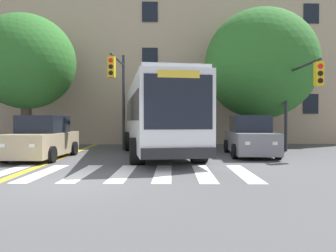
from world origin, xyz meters
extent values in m
plane|color=#4C4C4F|center=(0.00, 0.00, 0.00)|extent=(120.00, 120.00, 0.00)
cube|color=white|center=(-2.50, 1.73, 0.00)|extent=(0.69, 3.57, 0.01)
cube|color=white|center=(-1.23, 1.67, 0.00)|extent=(0.69, 3.57, 0.01)
cube|color=white|center=(0.04, 1.62, 0.00)|extent=(0.69, 3.57, 0.01)
cube|color=white|center=(1.31, 1.56, 0.00)|extent=(0.69, 3.57, 0.01)
cube|color=white|center=(2.58, 1.50, 0.00)|extent=(0.69, 3.57, 0.01)
cube|color=white|center=(3.85, 1.44, 0.00)|extent=(0.69, 3.57, 0.01)
cube|color=white|center=(5.12, 1.39, 0.00)|extent=(0.69, 3.57, 0.01)
cube|color=gold|center=(-1.99, 15.62, 0.00)|extent=(0.12, 36.00, 0.01)
cube|color=gold|center=(-1.83, 15.62, 0.00)|extent=(0.12, 36.00, 0.01)
cube|color=white|center=(2.39, 7.05, 1.91)|extent=(3.88, 10.96, 2.97)
cube|color=black|center=(3.64, 7.22, 2.21)|extent=(1.30, 9.78, 1.07)
cube|color=black|center=(1.13, 6.89, 2.21)|extent=(1.30, 9.78, 1.07)
cube|color=black|center=(3.08, 1.73, 2.27)|extent=(2.24, 0.32, 1.78)
cube|color=yellow|center=(3.08, 1.72, 3.16)|extent=(1.37, 0.21, 0.24)
cube|color=#232326|center=(3.09, 1.70, 0.60)|extent=(2.45, 0.42, 0.36)
cube|color=silver|center=(2.39, 7.05, 3.48)|extent=(3.67, 10.51, 0.16)
cylinder|color=black|center=(4.01, 3.91, 0.51)|extent=(0.69, 1.08, 1.02)
cylinder|color=black|center=(1.63, 3.60, 0.51)|extent=(0.69, 1.08, 1.02)
cylinder|color=black|center=(3.26, 9.60, 0.51)|extent=(0.69, 1.08, 1.02)
cylinder|color=black|center=(0.89, 9.29, 0.51)|extent=(0.69, 1.08, 1.02)
cylinder|color=black|center=(3.12, 10.69, 0.51)|extent=(0.69, 1.08, 1.02)
cylinder|color=black|center=(0.74, 10.38, 0.51)|extent=(0.69, 1.08, 1.02)
cube|color=tan|center=(-2.62, 5.65, 0.66)|extent=(2.04, 4.73, 0.95)
cube|color=black|center=(-2.62, 5.78, 1.50)|extent=(1.75, 2.31, 0.75)
cube|color=white|center=(-2.19, 3.27, 0.75)|extent=(0.20, 0.05, 0.14)
cube|color=white|center=(-3.28, 3.33, 0.75)|extent=(0.20, 0.05, 0.14)
cylinder|color=black|center=(-1.76, 4.16, 0.33)|extent=(0.25, 0.67, 0.66)
cylinder|color=black|center=(-3.62, 4.25, 0.33)|extent=(0.25, 0.67, 0.66)
cylinder|color=black|center=(-1.62, 7.04, 0.33)|extent=(0.25, 0.67, 0.66)
cylinder|color=black|center=(-3.49, 7.13, 0.33)|extent=(0.25, 0.67, 0.66)
cube|color=slate|center=(6.80, 6.62, 0.65)|extent=(2.24, 4.88, 0.94)
cube|color=black|center=(6.82, 6.76, 1.52)|extent=(1.83, 2.41, 0.79)
cube|color=white|center=(7.13, 4.19, 0.74)|extent=(0.20, 0.06, 0.14)
cube|color=white|center=(6.04, 4.29, 0.74)|extent=(0.20, 0.06, 0.14)
cylinder|color=black|center=(7.59, 5.07, 0.33)|extent=(0.28, 0.68, 0.66)
cylinder|color=black|center=(5.74, 5.24, 0.33)|extent=(0.28, 0.68, 0.66)
cylinder|color=black|center=(7.86, 7.99, 0.33)|extent=(0.28, 0.68, 0.66)
cylinder|color=black|center=(6.01, 8.16, 0.33)|extent=(0.28, 0.68, 0.66)
cube|color=white|center=(1.25, 15.28, 0.78)|extent=(2.53, 4.86, 1.15)
cube|color=black|center=(1.24, 15.32, 1.79)|extent=(2.11, 3.08, 0.87)
cube|color=white|center=(2.13, 13.03, 0.90)|extent=(0.20, 0.07, 0.14)
cube|color=white|center=(0.97, 12.88, 0.90)|extent=(0.20, 0.07, 0.14)
cylinder|color=black|center=(2.42, 13.98, 0.38)|extent=(0.32, 0.78, 0.76)
cylinder|color=black|center=(0.44, 13.72, 0.38)|extent=(0.32, 0.78, 0.76)
cylinder|color=black|center=(2.05, 16.83, 0.38)|extent=(0.32, 0.78, 0.76)
cylinder|color=black|center=(0.08, 16.58, 0.38)|extent=(0.32, 0.78, 0.76)
cylinder|color=#28282D|center=(9.36, 8.70, 2.34)|extent=(0.16, 0.16, 4.67)
cylinder|color=#28282D|center=(9.28, 6.68, 4.24)|extent=(0.26, 4.04, 0.11)
cube|color=yellow|center=(9.21, 4.82, 3.64)|extent=(0.35, 0.29, 1.00)
cylinder|color=red|center=(9.20, 4.67, 3.94)|extent=(0.22, 0.04, 0.22)
cylinder|color=black|center=(9.20, 4.67, 3.64)|extent=(0.22, 0.04, 0.22)
cylinder|color=black|center=(9.20, 4.67, 3.34)|extent=(0.22, 0.04, 0.22)
cylinder|color=#28282D|center=(0.46, 9.95, 2.70)|extent=(0.16, 0.16, 5.40)
cylinder|color=#28282D|center=(0.31, 8.46, 4.85)|extent=(0.40, 3.01, 0.11)
cube|color=yellow|center=(0.18, 7.11, 4.25)|extent=(0.37, 0.31, 1.00)
cylinder|color=red|center=(0.16, 6.96, 4.55)|extent=(0.22, 0.05, 0.22)
cylinder|color=black|center=(0.16, 6.96, 4.25)|extent=(0.22, 0.05, 0.22)
cylinder|color=black|center=(0.16, 6.96, 3.95)|extent=(0.22, 0.05, 0.22)
cylinder|color=#4C3D2D|center=(8.65, 10.91, 1.14)|extent=(0.57, 0.57, 2.28)
ellipsoid|color=#2D6B28|center=(8.65, 10.91, 5.10)|extent=(9.30, 9.27, 6.62)
cylinder|color=#4C3D2D|center=(-5.24, 10.48, 1.38)|extent=(0.58, 0.58, 2.77)
ellipsoid|color=#2D6B28|center=(-5.24, 10.48, 5.08)|extent=(6.94, 6.88, 5.45)
cube|color=tan|center=(-3.85, 18.43, 5.72)|extent=(42.87, 8.49, 11.43)
cube|color=black|center=(1.86, 14.15, 2.86)|extent=(1.10, 0.06, 1.40)
cube|color=black|center=(13.30, 14.15, 2.86)|extent=(1.10, 0.06, 1.40)
cube|color=black|center=(1.86, 14.15, 6.06)|extent=(1.10, 0.06, 1.40)
cube|color=black|center=(13.30, 14.15, 6.06)|extent=(1.10, 0.06, 1.40)
cube|color=black|center=(1.86, 14.15, 9.26)|extent=(1.10, 0.06, 1.40)
cube|color=black|center=(13.30, 14.15, 9.26)|extent=(1.10, 0.06, 1.40)
camera|label=1|loc=(2.41, -8.80, 1.66)|focal=35.00mm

